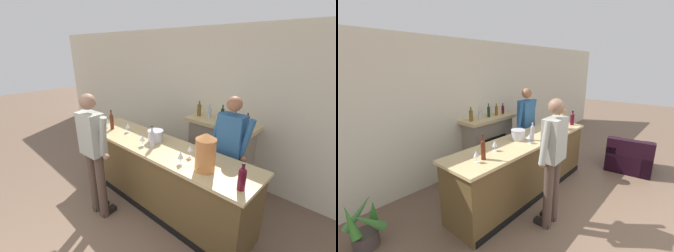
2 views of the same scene
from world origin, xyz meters
TOP-DOWN VIEW (x-y plane):
  - wall_back_panel at (0.00, 3.77)m, footprint 12.00×0.07m
  - bar_counter at (-0.20, 2.25)m, footprint 3.11×0.77m
  - fireplace_stone at (0.13, 3.51)m, footprint 1.29×0.52m
  - potted_plant_corner at (-2.58, 2.99)m, footprint 0.45×0.45m
  - person_customer at (-0.65, 1.46)m, footprint 0.66×0.32m
  - person_bartender at (0.65, 2.87)m, footprint 0.66×0.30m
  - copper_dispenser at (0.73, 2.13)m, footprint 0.25×0.28m
  - ice_bucket_steel at (-0.32, 2.32)m, footprint 0.24×0.24m
  - wine_bottle_riesling_slim at (1.22, 2.07)m, footprint 0.08×0.08m
  - wine_bottle_rose_blush at (-0.18, 2.13)m, footprint 0.06×0.06m
  - wine_bottle_port_short at (-1.28, 2.17)m, footprint 0.07×0.07m
  - wine_glass_front_right at (0.42, 2.05)m, footprint 0.08×0.08m
  - wine_glass_mid_counter at (-0.95, 2.27)m, footprint 0.08×0.08m
  - wine_glass_by_dispenser at (0.39, 2.28)m, footprint 0.07×0.07m
  - wine_glass_front_left at (-0.34, 2.08)m, footprint 0.09×0.09m
  - wine_glass_back_row at (-1.41, 2.16)m, footprint 0.07×0.07m

SIDE VIEW (x-z plane):
  - potted_plant_corner at x=-2.58m, z-range -0.05..0.62m
  - bar_counter at x=-0.20m, z-range 0.00..1.02m
  - fireplace_stone at x=0.13m, z-range -0.14..1.32m
  - person_bartender at x=0.65m, z-range 0.10..1.88m
  - person_customer at x=-0.65m, z-range 0.11..1.95m
  - ice_bucket_steel at x=-0.32m, z-range 1.02..1.19m
  - wine_glass_mid_counter at x=-0.95m, z-range 1.04..1.20m
  - wine_glass_front_left at x=-0.34m, z-range 1.05..1.21m
  - wine_glass_front_right at x=0.42m, z-range 1.05..1.21m
  - wine_glass_by_dispenser at x=0.39m, z-range 1.05..1.22m
  - wine_glass_back_row at x=-1.41m, z-range 1.05..1.22m
  - wine_bottle_riesling_slim at x=1.22m, z-range 1.00..1.31m
  - wine_bottle_rose_blush at x=-0.18m, z-range 0.99..1.33m
  - wine_bottle_port_short at x=-1.28m, z-range 0.99..1.34m
  - copper_dispenser at x=0.73m, z-range 1.02..1.49m
  - wall_back_panel at x=0.00m, z-range 0.00..2.75m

